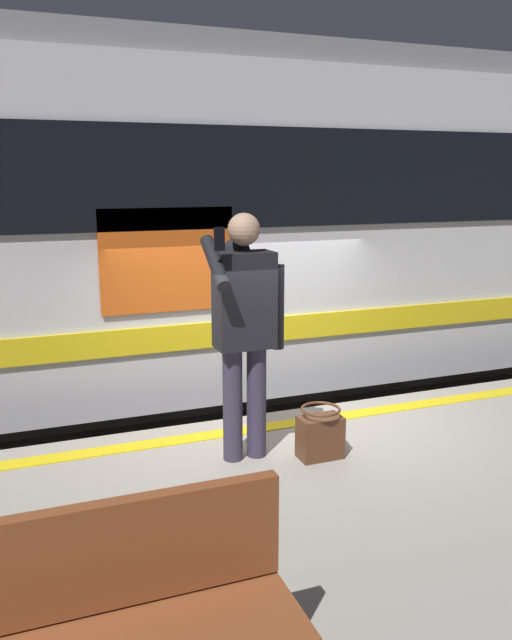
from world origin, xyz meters
The scene contains 7 objects.
ground_plane centered at (0.00, 0.00, 0.00)m, with size 24.74×24.74×0.00m, color #4C4742.
safety_line centered at (0.00, 0.30, 1.13)m, with size 11.82×0.16×0.01m, color yellow.
track_rail_near centered at (0.00, -1.53, 0.08)m, with size 15.67×0.08×0.16m, color slate.
track_rail_far centered at (0.00, -2.97, 0.08)m, with size 15.67×0.08×0.16m, color slate.
train_carriage centered at (-1.63, -2.24, 2.64)m, with size 13.31×3.01×4.20m.
passenger centered at (0.52, 0.75, 2.15)m, with size 0.57×0.55×1.75m.
handbag centered at (0.02, 0.95, 1.29)m, with size 0.31×0.29×0.38m.
Camera 1 is at (1.97, 4.80, 3.12)m, focal length 35.90 mm.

